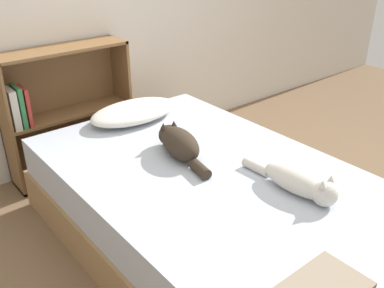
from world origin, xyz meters
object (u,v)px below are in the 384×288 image
at_px(pillow, 134,112).
at_px(bed, 210,210).
at_px(cat_light, 300,182).
at_px(cat_dark, 179,143).
at_px(bookshelf, 62,110).

bearing_deg(pillow, bed, -94.08).
bearing_deg(cat_light, cat_dark, -164.61).
distance_m(bed, cat_light, 0.55).
bearing_deg(cat_light, bed, -157.05).
height_order(cat_dark, bookshelf, bookshelf).
bearing_deg(bed, cat_light, -64.89).
relative_size(cat_dark, bookshelf, 0.54).
bearing_deg(bookshelf, cat_dark, -77.99).
bearing_deg(cat_light, pillow, -175.95).
relative_size(bed, cat_dark, 4.20).
bearing_deg(bookshelf, bed, -79.58).
distance_m(cat_dark, bookshelf, 1.08).
distance_m(pillow, bookshelf, 0.56).
height_order(bed, cat_light, cat_light).
distance_m(cat_light, cat_dark, 0.70).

